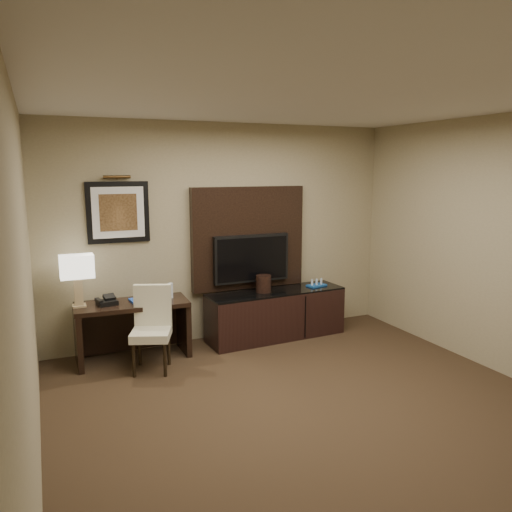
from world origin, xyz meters
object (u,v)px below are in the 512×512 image
desk (133,330)px  credenza (276,314)px  table_lamp (78,282)px  desk_chair (151,333)px  tv (251,258)px  ice_bucket (264,284)px  minibar_tray (317,283)px  water_bottle (171,290)px  desk_phone (107,300)px

desk → credenza: desk is taller
desk → table_lamp: (-0.55, 0.05, 0.60)m
credenza → desk_chair: (-1.69, -0.44, 0.11)m
tv → desk: bearing=-173.0°
ice_bucket → minibar_tray: ice_bucket is taller
credenza → ice_bucket: bearing=174.6°
table_lamp → water_bottle: 1.02m
credenza → water_bottle: water_bottle is taller
water_bottle → minibar_tray: 1.96m
tv → minibar_tray: size_ratio=4.01×
desk → ice_bucket: (1.63, 0.01, 0.39)m
minibar_tray → water_bottle: bearing=179.9°
desk → minibar_tray: 2.43m
desk → minibar_tray: bearing=2.8°
tv → minibar_tray: 0.95m
desk → desk_phone: (-0.27, 0.00, 0.38)m
desk → desk_phone: desk_phone is taller
desk_chair → desk_phone: desk_chair is taller
credenza → water_bottle: bearing=176.7°
minibar_tray → desk: bearing=-179.7°
desk → desk_chair: (0.12, -0.44, 0.09)m
desk_phone → minibar_tray: 2.67m
tv → ice_bucket: size_ratio=4.69×
desk_chair → desk_phone: size_ratio=4.13×
desk_chair → ice_bucket: size_ratio=3.92×
table_lamp → minibar_tray: (2.96, -0.04, -0.27)m
credenza → minibar_tray: 0.70m
desk → credenza: bearing=2.5°
desk_phone → table_lamp: bearing=159.6°
ice_bucket → desk_phone: bearing=-179.9°
table_lamp → water_bottle: bearing=-2.2°
desk_phone → water_bottle: (0.72, 0.01, 0.04)m
table_lamp → desk: bearing=-5.3°
credenza → desk_phone: size_ratio=8.82×
desk → minibar_tray: size_ratio=4.97×
desk → tv: bearing=9.5°
desk_chair → tv: bearing=44.7°
desk_phone → desk_chair: bearing=-60.2°
credenza → ice_bucket: (-0.17, 0.01, 0.41)m
table_lamp → desk_phone: size_ratio=2.66×
ice_bucket → minibar_tray: size_ratio=0.86×
water_bottle → ice_bucket: water_bottle is taller
tv → desk_chair: 1.67m
desk_chair → ice_bucket: (1.52, 0.44, 0.30)m
ice_bucket → tv: bearing=115.7°
table_lamp → minibar_tray: table_lamp is taller
tv → water_bottle: tv is taller
ice_bucket → table_lamp: bearing=178.9°
credenza → tv: size_ratio=1.78×
tv → table_lamp: bearing=-176.2°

